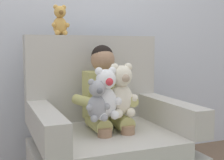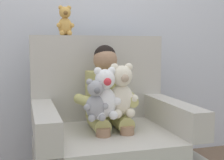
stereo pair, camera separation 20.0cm
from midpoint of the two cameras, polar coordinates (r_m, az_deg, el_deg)
name	(u,v)px [view 1 (the left image)]	position (r m, az deg, el deg)	size (l,w,h in m)	color
back_wall	(80,14)	(2.73, -8.21, 12.10)	(6.00, 0.10, 2.60)	silver
armchair	(107,144)	(2.19, -3.62, -11.79)	(1.02, 0.88, 1.10)	#BCB7AD
seated_child	(106,98)	(2.13, -3.88, -3.42)	(0.45, 0.39, 0.82)	tan
plush_grey	(97,101)	(1.91, -5.80, -3.96)	(0.16, 0.13, 0.26)	#9E9EA3
plush_cream	(122,92)	(2.02, -1.04, -2.18)	(0.21, 0.17, 0.35)	silver
plush_white	(106,95)	(1.95, -4.09, -2.76)	(0.20, 0.16, 0.33)	white
plush_honey_on_backrest	(60,21)	(2.33, -12.14, 10.68)	(0.13, 0.11, 0.22)	gold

